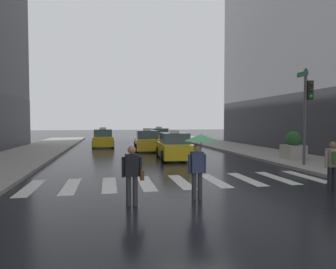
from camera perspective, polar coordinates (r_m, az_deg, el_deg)
The scene contains 11 objects.
ground_plane at distance 8.65m, azimuth 7.41°, elevation -12.95°, with size 160.00×160.00×0.00m, color black.
crosswalk_markings at distance 11.46m, azimuth 2.52°, elevation -9.10°, with size 11.30×2.80×0.01m.
traffic_light_pole at distance 16.33m, azimuth 25.30°, elevation 5.58°, with size 0.44×0.84×4.80m.
taxi_lead at distance 18.43m, azimuth 1.17°, elevation -2.46°, with size 2.12×4.62×1.80m.
taxi_second at distance 23.76m, azimuth -4.13°, elevation -1.37°, with size 2.09×4.61×1.80m.
taxi_third at distance 28.08m, azimuth -12.50°, elevation -0.84°, with size 2.04×4.59×1.80m.
taxi_fourth at distance 31.87m, azimuth -1.80°, elevation -0.40°, with size 2.12×4.62×1.80m.
pedestrian_with_umbrella at distance 8.67m, azimuth 6.14°, elevation -2.73°, with size 0.96×0.96×1.94m.
pedestrian_with_backpack at distance 11.09m, azimuth 29.33°, elevation -4.73°, with size 0.55×0.43×1.65m.
pedestrian_with_handbag at distance 8.15m, azimuth -6.92°, elevation -7.19°, with size 0.60×0.24×1.65m.
planter_near_corner at distance 18.76m, azimuth 23.10°, elevation -2.11°, with size 1.10×1.10×1.60m.
Camera 1 is at (-2.70, -7.90, 2.29)m, focal length 31.48 mm.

